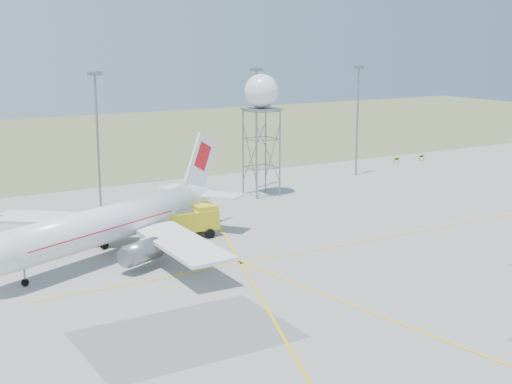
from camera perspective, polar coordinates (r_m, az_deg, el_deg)
ground at (r=63.55m, az=17.64°, el=-11.72°), size 400.00×400.00×0.00m
grass_strip at (r=184.80m, az=-16.91°, el=3.75°), size 400.00×120.00×0.03m
mast_b at (r=109.99m, az=-12.59°, el=5.00°), size 2.20×0.50×20.50m
mast_c at (r=121.78m, az=0.04°, el=5.94°), size 2.20×0.50×20.50m
mast_d at (r=134.44m, az=8.13°, el=6.40°), size 2.20×0.50×20.50m
taxi_sign_near at (r=150.51m, az=11.17°, el=2.59°), size 1.60×0.17×1.20m
taxi_sign_far at (r=155.27m, az=13.09°, el=2.79°), size 1.60×0.17×1.20m
airliner_main at (r=85.05m, az=-11.45°, el=-2.50°), size 36.55×34.06×13.07m
radar_tower at (r=115.64m, az=0.43°, el=5.14°), size 5.47×5.47×19.79m
fire_truck at (r=91.97m, az=-6.09°, el=-2.53°), size 10.39×4.50×4.10m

